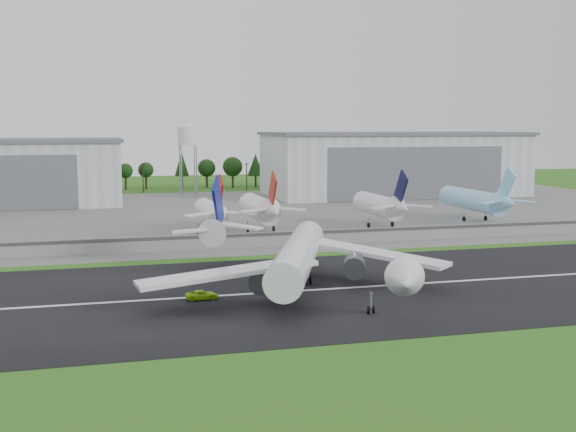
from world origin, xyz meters
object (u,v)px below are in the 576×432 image
object	(u,v)px
parked_jet_red_b	(262,209)
parked_jet_skyblue	(478,200)
parked_jet_red_a	(212,212)
main_airliner	(300,263)
ground_vehicle	(202,295)
parked_jet_navy	(383,206)

from	to	relation	value
parked_jet_red_b	parked_jet_skyblue	distance (m)	65.52
parked_jet_red_a	parked_jet_skyblue	xyz separation A→B (m)	(78.27, 5.08, 0.44)
parked_jet_red_b	parked_jet_red_a	bearing A→B (deg)	-179.64
parked_jet_red_a	parked_jet_skyblue	bearing A→B (deg)	3.72
main_airliner	ground_vehicle	distance (m)	17.21
main_airliner	parked_jet_skyblue	size ratio (longest dim) A/B	1.54
ground_vehicle	parked_jet_red_b	distance (m)	73.11
main_airliner	parked_jet_navy	xyz separation A→B (m)	(42.55, 66.98, 1.34)
parked_jet_red_a	parked_jet_skyblue	world-z (taller)	parked_jet_skyblue
parked_jet_navy	parked_jet_skyblue	bearing A→B (deg)	9.02
main_airliner	parked_jet_red_b	distance (m)	67.59
parked_jet_red_b	parked_jet_skyblue	world-z (taller)	parked_jet_red_b
parked_jet_red_b	parked_jet_navy	world-z (taller)	parked_jet_red_b
ground_vehicle	parked_jet_skyblue	xyz separation A→B (m)	(90.85, 73.28, 5.49)
parked_jet_red_a	ground_vehicle	bearing A→B (deg)	-100.45
parked_jet_red_b	parked_jet_skyblue	bearing A→B (deg)	4.38
parked_jet_red_a	parked_jet_navy	xyz separation A→B (m)	(46.65, 0.06, 0.36)
ground_vehicle	main_airliner	bearing A→B (deg)	-89.24
main_airliner	parked_jet_red_b	bearing A→B (deg)	-76.29
ground_vehicle	parked_jet_red_b	xyz separation A→B (m)	(25.52, 68.28, 5.54)
parked_jet_red_a	parked_jet_skyblue	distance (m)	78.43
parked_jet_navy	ground_vehicle	bearing A→B (deg)	-130.95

